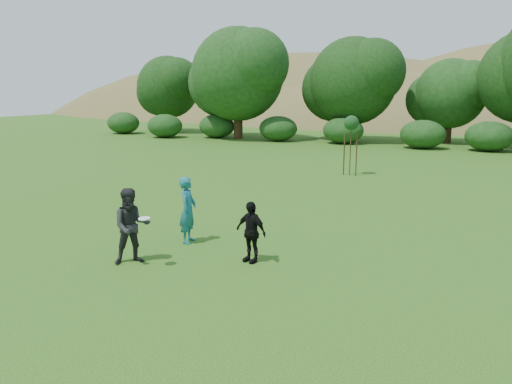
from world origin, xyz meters
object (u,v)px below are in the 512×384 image
player_grey (132,226)px  sapling (351,125)px  player_teal (188,210)px  player_black (251,232)px

player_grey → sapling: sapling is taller
sapling → player_teal: bearing=-95.3°
player_black → sapling: sapling is taller
player_teal → player_grey: (-0.30, -1.95, 0.01)m
player_black → player_grey: bearing=-138.8°
sapling → player_grey: bearing=-95.8°
player_teal → player_black: bearing=-122.0°
player_grey → player_black: 2.81m
player_teal → player_black: (2.20, -0.67, -0.15)m
player_teal → player_grey: size_ratio=0.99×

